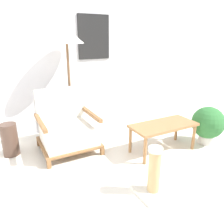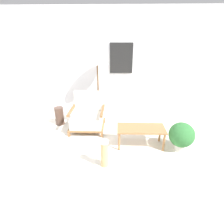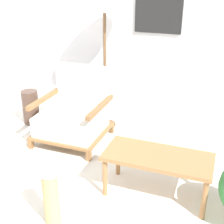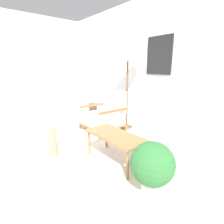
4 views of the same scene
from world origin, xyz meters
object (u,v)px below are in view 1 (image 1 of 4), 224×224
at_px(potted_plant, 208,123).
at_px(armchair, 67,129).
at_px(floor_lamp, 67,41).
at_px(vase, 10,140).
at_px(coffee_table, 163,128).
at_px(scratching_post, 154,176).

bearing_deg(potted_plant, armchair, 156.97).
distance_m(floor_lamp, vase, 1.61).
distance_m(coffee_table, scratching_post, 0.96).
bearing_deg(scratching_post, armchair, 110.04).
height_order(armchair, potted_plant, armchair).
bearing_deg(coffee_table, potted_plant, -9.67).
bearing_deg(potted_plant, scratching_post, -159.36).
relative_size(floor_lamp, scratching_post, 3.22).
relative_size(floor_lamp, vase, 3.74).
height_order(floor_lamp, vase, floor_lamp).
height_order(coffee_table, potted_plant, potted_plant).
xyz_separation_m(vase, scratching_post, (1.24, -1.55, -0.03)).
bearing_deg(potted_plant, floor_lamp, 143.01).
distance_m(floor_lamp, potted_plant, 2.43).
relative_size(coffee_table, scratching_post, 1.79).
bearing_deg(coffee_table, vase, 155.18).
bearing_deg(potted_plant, coffee_table, 170.33).
height_order(armchair, scratching_post, armchair).
distance_m(vase, potted_plant, 2.85).
xyz_separation_m(floor_lamp, potted_plant, (1.70, -1.28, -1.17)).
relative_size(coffee_table, vase, 2.07).
distance_m(armchair, scratching_post, 1.44).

